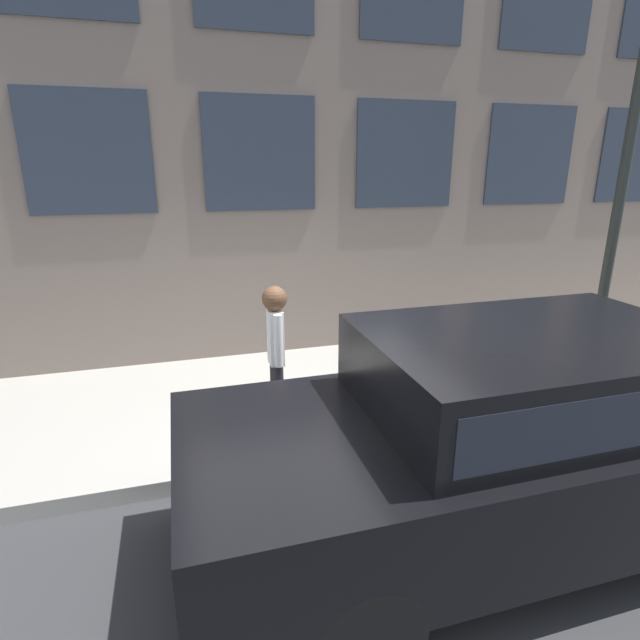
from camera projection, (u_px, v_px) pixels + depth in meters
ground_plane at (321, 471)px, 4.73m from camera, size 80.00×80.00×0.00m
sidewalk at (288, 399)px, 6.02m from camera, size 2.86×60.00×0.16m
fire_hydrant at (362, 385)px, 5.22m from camera, size 0.30×0.42×0.81m
person at (276, 346)px, 4.91m from camera, size 0.37×0.24×1.52m
parked_car_black_near at (527, 425)px, 3.75m from camera, size 1.85×5.13×1.65m
street_lamp at (633, 122)px, 5.43m from camera, size 0.36×0.36×4.89m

